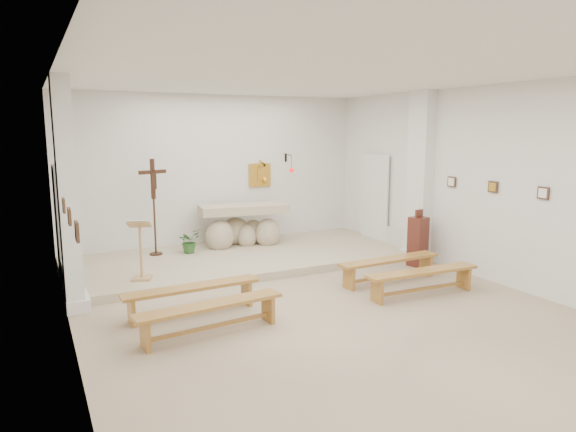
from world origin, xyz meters
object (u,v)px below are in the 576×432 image
bench_left_front (192,293)px  bench_right_front (389,264)px  altar (243,228)px  lectern (140,250)px  crucifix_stand (154,200)px  bench_left_second (211,311)px  bench_right_second (422,276)px  donation_pedestal (418,241)px

bench_left_front → bench_right_front: 3.65m
altar → lectern: lectern is taller
lectern → crucifix_stand: 1.89m
bench_left_second → crucifix_stand: bearing=81.3°
crucifix_stand → bench_right_second: size_ratio=0.96×
bench_right_front → lectern: bearing=155.5°
bench_right_front → crucifix_stand: bearing=133.6°
donation_pedestal → bench_right_front: donation_pedestal is taller
altar → bench_right_second: altar is taller
crucifix_stand → bench_right_front: (3.44, -3.35, -0.97)m
lectern → bench_left_second: 2.60m
donation_pedestal → bench_left_front: donation_pedestal is taller
bench_left_front → bench_left_second: (-0.00, -0.88, 0.00)m
bench_left_second → bench_right_second: size_ratio=1.00×
crucifix_stand → bench_right_front: size_ratio=0.96×
crucifix_stand → bench_right_front: bearing=-61.2°
donation_pedestal → bench_left_second: 5.09m
bench_right_front → bench_right_second: 0.88m
donation_pedestal → bench_left_front: size_ratio=0.56×
lectern → crucifix_stand: crucifix_stand is taller
lectern → bench_left_front: (0.41, -1.67, -0.35)m
bench_left_front → altar: bearing=54.7°
bench_right_front → bench_left_second: size_ratio=0.99×
bench_left_second → bench_right_second: 3.65m
donation_pedestal → bench_right_second: 1.94m
crucifix_stand → donation_pedestal: crucifix_stand is taller
altar → donation_pedestal: donation_pedestal is taller
bench_left_second → bench_right_second: bearing=-5.8°
crucifix_stand → bench_right_front: crucifix_stand is taller
altar → donation_pedestal: size_ratio=1.76×
lectern → bench_right_front: 4.40m
donation_pedestal → crucifix_stand: bearing=137.0°
altar → bench_right_front: 3.71m
lectern → bench_left_front: size_ratio=0.52×
bench_left_front → bench_left_second: size_ratio=1.00×
altar → bench_left_front: size_ratio=0.98×
altar → bench_left_second: altar is taller
donation_pedestal → bench_left_front: 4.90m
altar → crucifix_stand: 2.10m
altar → bench_left_second: (-2.17, -4.27, -0.21)m
bench_left_second → bench_left_front: bearing=84.2°
lectern → crucifix_stand: size_ratio=0.54×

